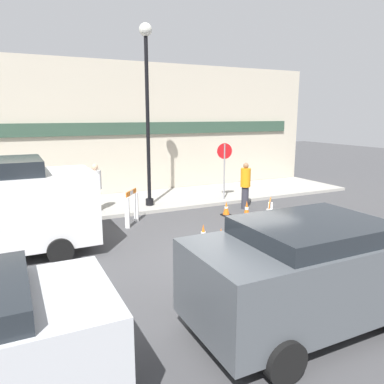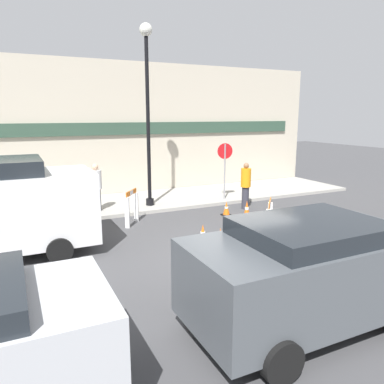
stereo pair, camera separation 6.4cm
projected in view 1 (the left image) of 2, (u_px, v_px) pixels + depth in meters
ground_plane at (226, 256)px, 9.10m from camera, size 60.00×60.00×0.00m
sidewalk_slab at (143, 201)px, 14.54m from camera, size 18.00×3.39×0.12m
storefront_facade at (128, 130)px, 15.55m from camera, size 18.00×0.22×5.50m
streetlamp_post at (147, 94)px, 12.87m from camera, size 0.44×0.44×6.24m
stop_sign at (224, 162)px, 14.36m from camera, size 0.59×0.14×2.18m
barricade_0 at (269, 216)px, 10.64m from camera, size 0.67×0.75×0.99m
barricade_1 at (132, 206)px, 11.54m from camera, size 0.60×0.71×1.10m
traffic_cone_0 at (203, 235)px, 9.78m from camera, size 0.30×0.30×0.57m
traffic_cone_1 at (247, 210)px, 12.25m from camera, size 0.30×0.30×0.62m
traffic_cone_2 at (221, 240)px, 9.40m from camera, size 0.30×0.30×0.59m
traffic_cone_3 at (226, 209)px, 12.69m from camera, size 0.30×0.30×0.48m
person_worker at (245, 184)px, 13.48m from camera, size 0.48×0.48×1.68m
person_pedestrian at (96, 186)px, 12.70m from camera, size 0.40×0.40×1.62m
parked_car_1 at (310, 268)px, 5.92m from camera, size 3.93×2.01×1.76m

